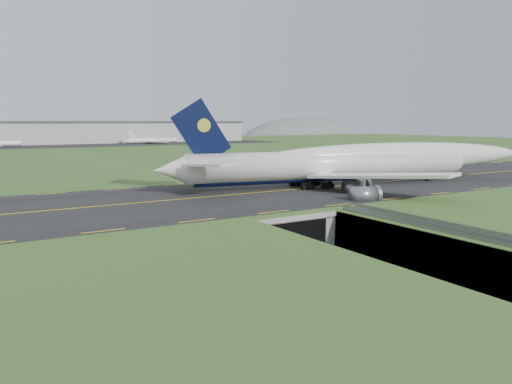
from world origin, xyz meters
TOP-DOWN VIEW (x-y plane):
  - ground at (0.00, 0.00)m, footprint 900.00×900.00m
  - airfield_deck at (0.00, 0.00)m, footprint 800.00×800.00m
  - trench_road at (0.00, -7.50)m, footprint 12.00×75.00m
  - taxiway at (0.00, 33.00)m, footprint 800.00×44.00m
  - tunnel_portal at (0.00, 16.71)m, footprint 17.00×22.30m
  - guideway at (11.00, -19.11)m, footprint 3.00×53.00m
  - jumbo_jet at (34.52, 31.61)m, footprint 96.21×60.87m
  - shuttle_tram at (-2.37, 7.38)m, footprint 3.09×7.08m
  - cargo_terminal at (-0.21, 299.41)m, footprint 320.00×67.00m
  - distant_hills at (64.38, 430.00)m, footprint 700.00×91.00m

SIDE VIEW (x-z plane):
  - distant_hills at x=64.38m, z-range -34.00..26.00m
  - ground at x=0.00m, z-range 0.00..0.00m
  - trench_road at x=0.00m, z-range 0.00..0.20m
  - shuttle_tram at x=-2.37m, z-range 0.15..2.98m
  - airfield_deck at x=0.00m, z-range 0.00..6.00m
  - tunnel_portal at x=0.00m, z-range 0.33..6.33m
  - guideway at x=11.00m, z-range 1.80..8.85m
  - taxiway at x=0.00m, z-range 6.00..6.18m
  - jumbo_jet at x=34.52m, z-range 1.27..21.77m
  - cargo_terminal at x=-0.21m, z-range 6.16..21.76m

